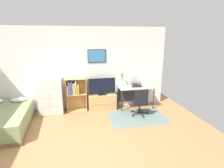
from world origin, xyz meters
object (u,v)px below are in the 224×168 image
object	(u,v)px
computer_mouse	(145,86)
bamboo_vase	(122,80)
bed	(0,120)
bookshelf	(75,92)
laptop	(136,84)
television	(102,87)
office_chair	(140,102)
desk	(135,90)
dresser	(51,96)
tv_stand	(102,102)
wine_glass	(125,84)

from	to	relation	value
computer_mouse	bamboo_vase	distance (m)	0.80
bed	bookshelf	xyz separation A→B (m)	(1.97, 0.84, 0.40)
laptop	computer_mouse	xyz separation A→B (m)	(0.25, -0.14, -0.05)
television	office_chair	bearing A→B (deg)	-34.72
bookshelf	desk	distance (m)	2.03
bed	desk	size ratio (longest dim) A/B	1.74
bookshelf	bamboo_vase	bearing A→B (deg)	1.63
laptop	bamboo_vase	xyz separation A→B (m)	(-0.49, 0.08, 0.15)
television	office_chair	world-z (taller)	television
dresser	office_chair	world-z (taller)	dresser
bed	bookshelf	distance (m)	2.17
dresser	bamboo_vase	size ratio (longest dim) A/B	2.61
office_chair	computer_mouse	bearing A→B (deg)	69.15
bed	computer_mouse	size ratio (longest dim) A/B	19.53
television	laptop	distance (m)	1.20
bookshelf	tv_stand	size ratio (longest dim) A/B	1.19
desk	wine_glass	distance (m)	0.49
dresser	office_chair	xyz separation A→B (m)	(2.70, -0.74, -0.12)
laptop	bamboo_vase	bearing A→B (deg)	173.31
desk	wine_glass	bearing A→B (deg)	-159.68
tv_stand	television	distance (m)	0.54
dresser	desk	size ratio (longest dim) A/B	0.99
dresser	television	bearing A→B (deg)	-0.25
bamboo_vase	television	bearing A→B (deg)	-170.86
bookshelf	bamboo_vase	distance (m)	1.62
bed	tv_stand	distance (m)	2.96
computer_mouse	wine_glass	distance (m)	0.69
laptop	bed	bearing A→B (deg)	-166.30
bed	dresser	world-z (taller)	dresser
desk	bamboo_vase	world-z (taller)	bamboo_vase
dresser	wine_glass	distance (m)	2.42
office_chair	bookshelf	bearing A→B (deg)	168.10
desk	bamboo_vase	distance (m)	0.57
wine_glass	dresser	bearing A→B (deg)	176.96
bookshelf	tv_stand	world-z (taller)	bookshelf
bookshelf	laptop	size ratio (longest dim) A/B	2.74
bamboo_vase	wine_glass	world-z (taller)	bamboo_vase
computer_mouse	dresser	bearing A→B (deg)	177.83
bed	computer_mouse	distance (m)	4.38
dresser	laptop	xyz separation A→B (m)	(2.83, 0.03, 0.22)
bamboo_vase	desk	bearing A→B (deg)	-11.85
office_chair	laptop	world-z (taller)	laptop
bookshelf	computer_mouse	xyz separation A→B (m)	(2.33, -0.18, 0.10)
office_chair	wine_glass	xyz separation A→B (m)	(-0.30, 0.62, 0.42)
desk	office_chair	bearing A→B (deg)	-96.30
bamboo_vase	office_chair	bearing A→B (deg)	-67.35
tv_stand	computer_mouse	xyz separation A→B (m)	(1.45, -0.13, 0.50)
dresser	computer_mouse	distance (m)	3.09
television	wine_glass	distance (m)	0.78
bamboo_vase	tv_stand	bearing A→B (deg)	-172.63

